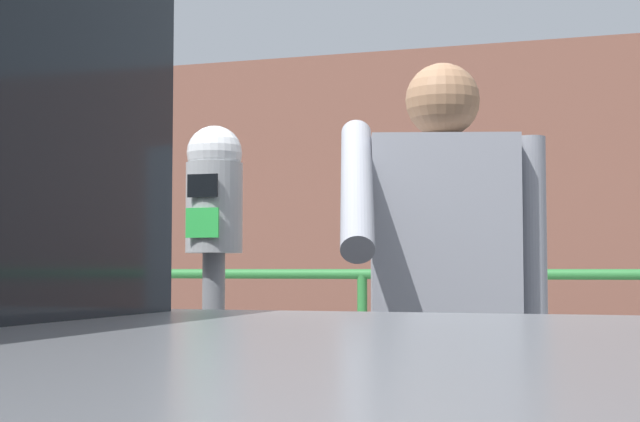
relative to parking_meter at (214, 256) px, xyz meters
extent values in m
cylinder|color=#939699|center=(0.00, 0.00, 0.15)|extent=(0.18, 0.18, 0.28)
sphere|color=silver|center=(0.00, 0.00, 0.32)|extent=(0.17, 0.17, 0.17)
cube|color=black|center=(0.00, -0.09, 0.21)|extent=(0.10, 0.01, 0.07)
cube|color=green|center=(0.00, -0.09, 0.10)|extent=(0.11, 0.01, 0.09)
cube|color=gray|center=(0.70, 0.11, 0.04)|extent=(0.47, 0.33, 0.62)
sphere|color=#936B4C|center=(0.70, 0.11, 0.47)|extent=(0.22, 0.22, 0.22)
cylinder|color=gray|center=(0.95, 0.18, 0.06)|extent=(0.09, 0.09, 0.59)
cylinder|color=gray|center=(0.50, -0.16, 0.19)|extent=(0.22, 0.52, 0.44)
cylinder|color=#2D7A38|center=(-0.28, 2.84, -0.07)|extent=(24.00, 0.06, 0.06)
cylinder|color=#2D7A38|center=(-0.28, 2.84, -0.53)|extent=(24.00, 0.05, 0.05)
cylinder|color=#2D7A38|center=(-2.68, 2.84, -0.58)|extent=(0.06, 0.06, 1.02)
cylinder|color=#2D7A38|center=(-0.28, 2.84, -0.58)|extent=(0.06, 0.06, 1.02)
cube|color=brown|center=(-0.28, 5.77, 0.34)|extent=(32.00, 0.50, 3.17)
camera|label=1|loc=(1.19, -2.70, -0.04)|focal=53.32mm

